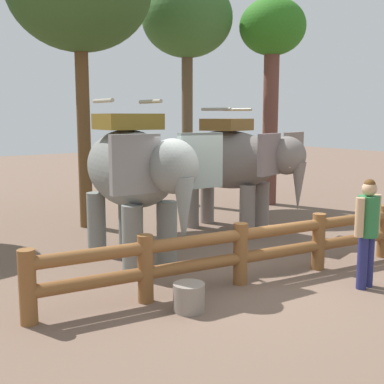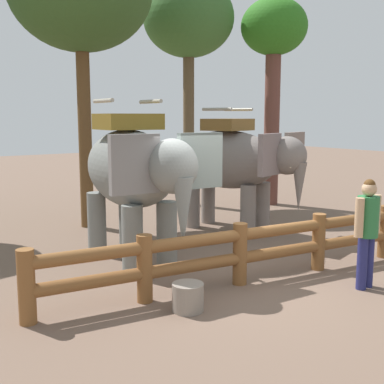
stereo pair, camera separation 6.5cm
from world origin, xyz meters
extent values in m
plane|color=brown|center=(0.00, 0.00, 0.00)|extent=(60.00, 60.00, 0.00)
cylinder|color=brown|center=(-3.44, 0.36, 0.53)|extent=(0.24, 0.24, 1.05)
cylinder|color=brown|center=(-1.72, 0.16, 0.53)|extent=(0.24, 0.24, 1.05)
cylinder|color=brown|center=(0.00, -0.04, 0.53)|extent=(0.24, 0.24, 1.05)
cylinder|color=brown|center=(1.72, -0.25, 0.53)|extent=(0.24, 0.24, 1.05)
cylinder|color=brown|center=(3.44, -0.45, 0.53)|extent=(0.24, 0.24, 1.05)
cylinder|color=brown|center=(0.00, -0.04, 0.45)|extent=(6.90, 1.01, 0.20)
cylinder|color=brown|center=(0.00, -0.04, 0.85)|extent=(6.90, 1.01, 0.20)
cylinder|color=slate|center=(-0.56, 1.38, 0.64)|extent=(0.38, 0.38, 1.27)
cylinder|color=slate|center=(-1.26, 1.42, 0.64)|extent=(0.38, 0.38, 1.27)
cylinder|color=slate|center=(-0.48, 3.10, 0.64)|extent=(0.38, 0.38, 1.27)
cylinder|color=slate|center=(-1.17, 3.13, 0.64)|extent=(0.38, 0.38, 1.27)
ellipsoid|color=slate|center=(-0.87, 2.26, 1.83)|extent=(1.41, 2.92, 1.48)
ellipsoid|color=slate|center=(-0.95, 0.57, 2.01)|extent=(0.85, 0.99, 0.90)
cube|color=slate|center=(-0.33, 0.66, 2.06)|extent=(0.85, 0.17, 0.95)
cube|color=gray|center=(-1.56, 0.72, 2.06)|extent=(0.85, 0.17, 0.95)
cone|color=slate|center=(-0.96, 0.23, 1.29)|extent=(0.34, 0.34, 1.16)
cube|color=brown|center=(-0.87, 2.26, 2.71)|extent=(1.12, 1.00, 0.30)
cylinder|color=#A59E8C|center=(-0.38, 2.23, 3.10)|extent=(0.12, 0.86, 0.07)
cylinder|color=#A59E8C|center=(-1.35, 2.28, 3.10)|extent=(0.12, 0.86, 0.07)
cylinder|color=gray|center=(2.98, 2.63, 0.61)|extent=(0.37, 0.37, 1.22)
cylinder|color=gray|center=(2.33, 2.43, 0.61)|extent=(0.37, 0.37, 1.22)
cylinder|color=gray|center=(2.49, 4.20, 0.61)|extent=(0.37, 0.37, 1.22)
cylinder|color=gray|center=(1.85, 4.01, 0.61)|extent=(0.37, 0.37, 1.22)
ellipsoid|color=gray|center=(2.41, 3.32, 1.75)|extent=(1.98, 2.99, 1.42)
ellipsoid|color=gray|center=(2.89, 1.77, 1.93)|extent=(1.01, 1.11, 0.87)
cube|color=gray|center=(3.42, 2.05, 1.98)|extent=(0.81, 0.36, 0.92)
cube|color=slate|center=(2.29, 1.70, 1.98)|extent=(0.81, 0.36, 0.92)
cone|color=gray|center=(2.99, 1.46, 1.24)|extent=(0.33, 0.33, 1.12)
cone|color=beige|center=(3.11, 1.59, 1.68)|extent=(0.38, 0.21, 0.16)
cone|color=beige|center=(2.81, 1.50, 1.68)|extent=(0.38, 0.21, 0.16)
cube|color=brown|center=(2.41, 3.32, 2.61)|extent=(1.26, 1.18, 0.28)
cylinder|color=#A59E8C|center=(2.86, 3.46, 2.98)|extent=(0.31, 0.81, 0.07)
cylinder|color=#A59E8C|center=(1.96, 3.18, 2.98)|extent=(0.31, 0.81, 0.07)
cylinder|color=navy|center=(1.67, -1.36, 0.44)|extent=(0.17, 0.17, 0.87)
cylinder|color=navy|center=(1.48, -1.38, 0.44)|extent=(0.17, 0.17, 0.87)
cylinder|color=#296F3A|center=(1.57, -1.37, 1.20)|extent=(0.38, 0.38, 0.67)
cylinder|color=tan|center=(1.82, -1.35, 1.22)|extent=(0.14, 0.14, 0.63)
cylinder|color=tan|center=(1.32, -1.39, 1.22)|extent=(0.14, 0.14, 0.63)
sphere|color=tan|center=(1.57, -1.37, 1.66)|extent=(0.24, 0.24, 0.24)
sphere|color=#593819|center=(1.57, -1.37, 1.73)|extent=(0.19, 0.19, 0.19)
cylinder|color=brown|center=(3.58, 6.72, 2.50)|extent=(0.34, 0.34, 5.00)
ellipsoid|color=#36622B|center=(3.58, 6.72, 5.76)|extent=(2.77, 2.77, 2.36)
cylinder|color=brown|center=(-0.34, 5.59, 2.44)|extent=(0.33, 0.33, 4.88)
cylinder|color=brown|center=(5.80, 5.32, 2.48)|extent=(0.48, 0.48, 4.97)
ellipsoid|color=#2B6E1C|center=(5.80, 5.32, 5.53)|extent=(2.04, 2.04, 1.74)
cylinder|color=gray|center=(-1.38, -0.51, 0.21)|extent=(0.47, 0.47, 0.41)
camera|label=1|loc=(-5.32, -6.20, 2.83)|focal=46.47mm
camera|label=2|loc=(-5.27, -6.23, 2.83)|focal=46.47mm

